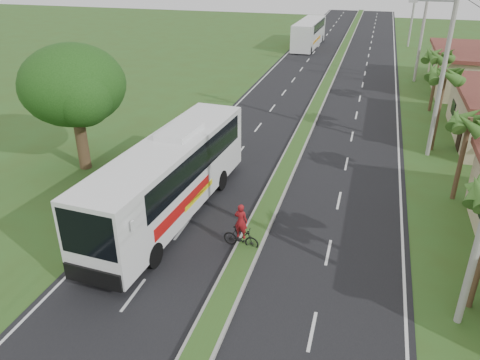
# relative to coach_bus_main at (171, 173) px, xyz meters

# --- Properties ---
(ground) EXTENTS (180.00, 180.00, 0.00)m
(ground) POSITION_rel_coach_bus_main_xyz_m (4.49, -6.21, -2.32)
(ground) COLOR #37511E
(ground) RESTS_ON ground
(road_asphalt) EXTENTS (14.00, 160.00, 0.02)m
(road_asphalt) POSITION_rel_coach_bus_main_xyz_m (4.49, 13.79, -2.31)
(road_asphalt) COLOR black
(road_asphalt) RESTS_ON ground
(median_strip) EXTENTS (1.20, 160.00, 0.18)m
(median_strip) POSITION_rel_coach_bus_main_xyz_m (4.49, 13.79, -2.21)
(median_strip) COLOR gray
(median_strip) RESTS_ON ground
(lane_edge_left) EXTENTS (0.12, 160.00, 0.01)m
(lane_edge_left) POSITION_rel_coach_bus_main_xyz_m (-2.21, 13.79, -2.32)
(lane_edge_left) COLOR silver
(lane_edge_left) RESTS_ON ground
(lane_edge_right) EXTENTS (0.12, 160.00, 0.01)m
(lane_edge_right) POSITION_rel_coach_bus_main_xyz_m (11.19, 13.79, -2.32)
(lane_edge_right) COLOR silver
(lane_edge_right) RESTS_ON ground
(shop_far) EXTENTS (8.60, 11.60, 3.82)m
(shop_far) POSITION_rel_coach_bus_main_xyz_m (18.49, 29.79, -0.39)
(shop_far) COLOR tan
(shop_far) RESTS_ON ground
(palm_verge_b) EXTENTS (2.40, 2.40, 5.05)m
(palm_verge_b) POSITION_rel_coach_bus_main_xyz_m (13.89, 5.79, 2.04)
(palm_verge_b) COLOR #473321
(palm_verge_b) RESTS_ON ground
(palm_verge_c) EXTENTS (2.40, 2.40, 5.85)m
(palm_verge_c) POSITION_rel_coach_bus_main_xyz_m (13.29, 12.79, 2.81)
(palm_verge_c) COLOR #473321
(palm_verge_c) RESTS_ON ground
(palm_verge_d) EXTENTS (2.40, 2.40, 5.25)m
(palm_verge_d) POSITION_rel_coach_bus_main_xyz_m (13.79, 21.79, 2.23)
(palm_verge_d) COLOR #473321
(palm_verge_d) RESTS_ON ground
(shade_tree) EXTENTS (6.30, 6.00, 7.54)m
(shade_tree) POSITION_rel_coach_bus_main_xyz_m (-7.62, 3.80, 2.71)
(shade_tree) COLOR #473321
(shade_tree) RESTS_ON ground
(utility_pole_b) EXTENTS (3.20, 0.28, 12.00)m
(utility_pole_b) POSITION_rel_coach_bus_main_xyz_m (12.96, 11.79, 3.94)
(utility_pole_b) COLOR gray
(utility_pole_b) RESTS_ON ground
(utility_pole_c) EXTENTS (1.60, 0.28, 11.00)m
(utility_pole_c) POSITION_rel_coach_bus_main_xyz_m (12.99, 31.79, 3.36)
(utility_pole_c) COLOR gray
(utility_pole_c) RESTS_ON ground
(utility_pole_d) EXTENTS (1.60, 0.28, 10.50)m
(utility_pole_d) POSITION_rel_coach_bus_main_xyz_m (12.99, 51.79, 3.10)
(utility_pole_d) COLOR gray
(utility_pole_d) RESTS_ON ground
(coach_bus_main) EXTENTS (3.55, 13.18, 4.21)m
(coach_bus_main) POSITION_rel_coach_bus_main_xyz_m (0.00, 0.00, 0.00)
(coach_bus_main) COLOR white
(coach_bus_main) RESTS_ON ground
(coach_bus_far) EXTENTS (2.97, 12.16, 3.52)m
(coach_bus_far) POSITION_rel_coach_bus_main_xyz_m (-0.36, 47.73, -0.32)
(coach_bus_far) COLOR white
(coach_bus_far) RESTS_ON ground
(motorcyclist) EXTENTS (1.76, 0.69, 2.22)m
(motorcyclist) POSITION_rel_coach_bus_main_xyz_m (4.13, -1.89, -1.52)
(motorcyclist) COLOR black
(motorcyclist) RESTS_ON ground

